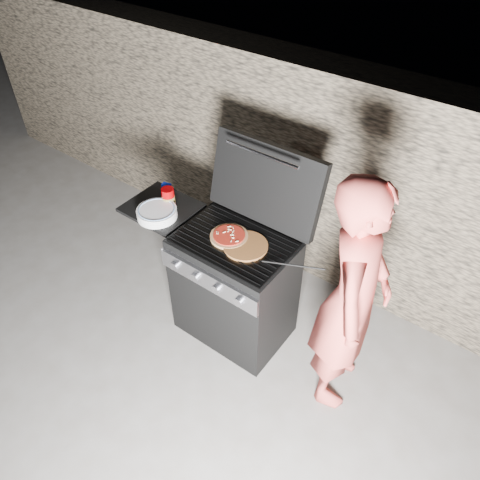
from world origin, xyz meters
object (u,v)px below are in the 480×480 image
Objects in this scene: gas_grill at (208,273)px; pizza_topped at (229,236)px; sauce_jar at (168,197)px; person at (352,300)px.

gas_grill is 5.19× the size of pizza_topped.
sauce_jar is at bearing 172.95° from gas_grill.
sauce_jar is at bearing 176.65° from pizza_topped.
pizza_topped is at bearing -3.35° from sauce_jar.
pizza_topped is 0.59m from sauce_jar.
pizza_topped is (0.20, 0.01, 0.47)m from gas_grill.
gas_grill is at bearing -176.15° from pizza_topped.
gas_grill is 0.77× the size of person.
person is at bearing -0.20° from sauce_jar.
person is at bearing 1.82° from pizza_topped.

